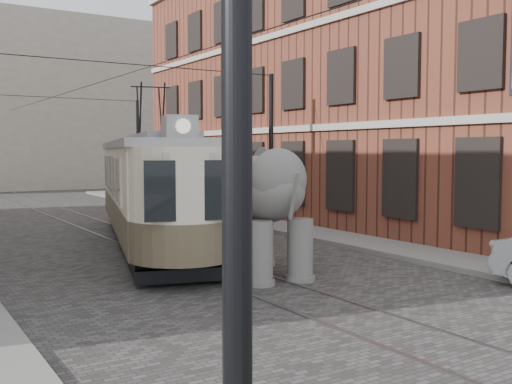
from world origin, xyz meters
TOP-DOWN VIEW (x-y plane):
  - ground at (0.00, 0.00)m, footprint 120.00×120.00m
  - tram_rails at (0.00, 0.00)m, footprint 1.54×80.00m
  - sidewalk_right at (6.00, 0.00)m, footprint 2.00×60.00m
  - brick_building at (11.00, 9.00)m, footprint 8.00×26.00m
  - catenary at (-0.20, 5.00)m, footprint 11.00×30.20m
  - tram at (0.17, 5.56)m, footprint 6.18×13.47m
  - elephant at (0.63, -0.48)m, footprint 3.65×5.77m

SIDE VIEW (x-z plane):
  - ground at x=0.00m, z-range 0.00..0.00m
  - tram_rails at x=0.00m, z-range 0.00..0.02m
  - sidewalk_right at x=6.00m, z-range 0.00..0.15m
  - elephant at x=0.63m, z-range 0.00..3.33m
  - tram at x=0.17m, z-range 0.00..5.25m
  - catenary at x=-0.20m, z-range 0.00..6.00m
  - brick_building at x=11.00m, z-range 0.00..12.00m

